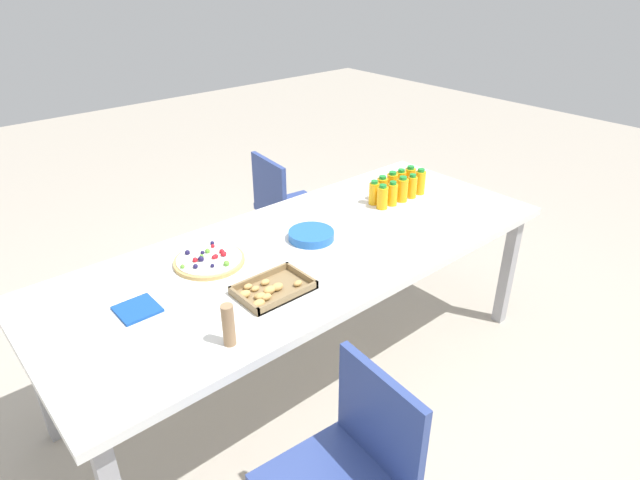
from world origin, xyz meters
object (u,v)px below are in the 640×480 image
(chair_far_right, at_px, (350,469))
(snack_tray, at_px, (271,290))
(napkin_stack, at_px, (137,309))
(chair_near_left, at_px, (286,204))
(juice_bottle_5, at_px, (420,182))
(juice_bottle_7, at_px, (402,190))
(juice_bottle_8, at_px, (392,194))
(juice_bottle_0, at_px, (410,179))
(cardboard_tube, at_px, (228,325))
(juice_bottle_3, at_px, (382,189))
(fruit_pizza, at_px, (209,260))
(plate_stack, at_px, (311,235))
(party_table, at_px, (307,257))
(juice_bottle_6, at_px, (412,187))
(juice_bottle_1, at_px, (401,182))
(juice_bottle_4, at_px, (374,193))
(juice_bottle_2, at_px, (392,185))

(chair_far_right, xyz_separation_m, snack_tray, (-0.20, -0.68, 0.25))
(napkin_stack, bearing_deg, chair_far_right, 105.57)
(chair_near_left, bearing_deg, juice_bottle_5, 30.28)
(juice_bottle_7, relative_size, juice_bottle_8, 1.05)
(juice_bottle_0, bearing_deg, cardboard_tube, 18.08)
(napkin_stack, bearing_deg, juice_bottle_5, -179.03)
(juice_bottle_3, xyz_separation_m, fruit_pizza, (1.07, -0.03, -0.05))
(napkin_stack, bearing_deg, juice_bottle_3, -175.91)
(plate_stack, relative_size, cardboard_tube, 1.36)
(snack_tray, bearing_deg, chair_near_left, -129.88)
(fruit_pizza, distance_m, napkin_stack, 0.41)
(party_table, relative_size, snack_tray, 8.15)
(juice_bottle_8, relative_size, plate_stack, 0.62)
(chair_near_left, height_order, juice_bottle_8, juice_bottle_8)
(juice_bottle_6, bearing_deg, juice_bottle_1, -90.51)
(juice_bottle_3, bearing_deg, chair_near_left, -80.65)
(chair_far_right, relative_size, juice_bottle_8, 6.13)
(cardboard_tube, bearing_deg, juice_bottle_4, -157.93)
(party_table, xyz_separation_m, juice_bottle_8, (-0.65, -0.06, 0.12))
(juice_bottle_5, bearing_deg, juice_bottle_1, -46.08)
(juice_bottle_5, xyz_separation_m, plate_stack, (0.82, 0.02, -0.05))
(juice_bottle_1, height_order, juice_bottle_6, juice_bottle_1)
(chair_near_left, distance_m, juice_bottle_7, 0.88)
(juice_bottle_0, height_order, juice_bottle_1, juice_bottle_0)
(snack_tray, height_order, cardboard_tube, cardboard_tube)
(juice_bottle_8, bearing_deg, napkin_stack, 0.95)
(juice_bottle_5, height_order, juice_bottle_7, juice_bottle_5)
(snack_tray, bearing_deg, juice_bottle_0, -164.77)
(chair_near_left, distance_m, juice_bottle_6, 0.90)
(juice_bottle_4, bearing_deg, chair_near_left, -86.01)
(juice_bottle_7, bearing_deg, napkin_stack, 0.92)
(fruit_pizza, bearing_deg, chair_far_right, 82.47)
(juice_bottle_1, xyz_separation_m, juice_bottle_3, (0.16, 0.00, 0.00))
(juice_bottle_6, height_order, fruit_pizza, juice_bottle_6)
(juice_bottle_4, height_order, juice_bottle_5, juice_bottle_5)
(juice_bottle_4, bearing_deg, juice_bottle_1, -178.12)
(chair_far_right, xyz_separation_m, juice_bottle_4, (-1.14, -1.01, 0.30))
(juice_bottle_7, height_order, cardboard_tube, cardboard_tube)
(chair_far_right, height_order, juice_bottle_1, juice_bottle_1)
(juice_bottle_3, bearing_deg, juice_bottle_8, 86.98)
(juice_bottle_6, height_order, cardboard_tube, cardboard_tube)
(chair_far_right, relative_size, snack_tray, 2.76)
(juice_bottle_1, distance_m, snack_tray, 1.22)
(juice_bottle_2, bearing_deg, juice_bottle_8, 43.67)
(fruit_pizza, bearing_deg, juice_bottle_7, 174.66)
(chair_near_left, distance_m, juice_bottle_2, 0.81)
(juice_bottle_5, distance_m, juice_bottle_8, 0.24)
(plate_stack, bearing_deg, party_table, 34.33)
(juice_bottle_7, distance_m, napkin_stack, 1.54)
(juice_bottle_3, height_order, juice_bottle_6, juice_bottle_3)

